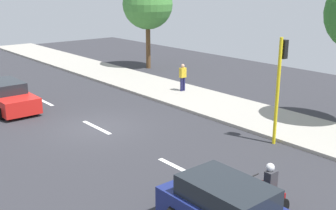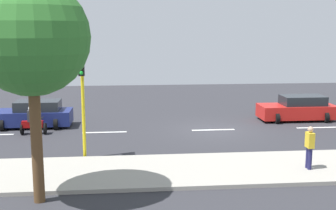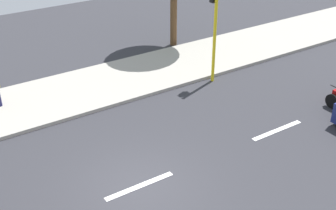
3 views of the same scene
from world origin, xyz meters
name	(u,v)px [view 2 (image 2 of 3)]	position (x,y,z in m)	size (l,w,h in m)	color
ground_plane	(213,131)	(0.00, 0.00, -0.05)	(40.00, 60.00, 0.10)	#2D2D33
sidewalk	(248,168)	(7.00, 0.00, 0.07)	(4.00, 60.00, 0.15)	#9E998E
lane_stripe_north	(105,132)	(0.00, -6.00, 0.01)	(0.20, 2.40, 0.01)	white
lane_stripe_mid	(213,130)	(0.00, 0.00, 0.01)	(0.20, 2.40, 0.01)	white
lane_stripe_south	(317,128)	(0.00, 6.00, 0.01)	(0.20, 2.40, 0.01)	white
car_red	(298,109)	(-2.12, 5.68, 0.71)	(2.28, 4.58, 1.52)	red
car_dark_blue	(34,115)	(-1.77, -10.09, 0.71)	(2.28, 4.42, 1.52)	navy
motorcycle	(33,122)	(0.07, -9.77, 0.64)	(0.60, 1.30, 1.53)	black
pedestrian_near_signal	(310,146)	(7.50, 2.28, 1.06)	(0.40, 0.24, 1.69)	#1E1E4C
traffic_light_corner	(82,92)	(4.85, -6.62, 2.93)	(0.49, 0.24, 4.50)	yellow
street_tree_south	(31,38)	(9.51, -7.65, 5.27)	(3.63, 3.63, 7.12)	brown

